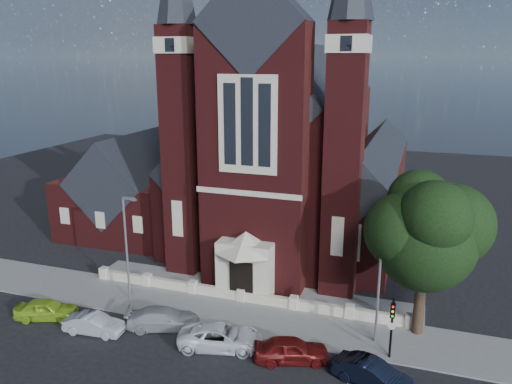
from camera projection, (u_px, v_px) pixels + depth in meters
ground at (274, 259)px, 44.99m from camera, size 120.00×120.00×0.00m
pavement_strip at (232, 314)px, 35.39m from camera, size 60.00×5.00×0.12m
forecourt_paving at (250, 290)px, 39.05m from camera, size 26.00×3.00×0.14m
forecourt_wall at (242, 301)px, 37.22m from camera, size 24.00×0.40×0.90m
church at (298, 154)px, 50.12m from camera, size 20.01×34.90×29.20m
parish_hall at (135, 193)px, 51.64m from camera, size 12.00×12.20×10.24m
street_tree at (428, 236)px, 30.78m from camera, size 6.40×6.60×10.70m
street_lamp_left at (127, 243)px, 36.18m from camera, size 1.16×0.22×8.09m
street_lamp_right at (381, 277)px, 30.61m from camera, size 1.16×0.22×8.09m
traffic_signal at (392, 321)px, 29.42m from camera, size 0.28×0.42×4.00m
car_lime_van at (46, 309)px, 34.58m from camera, size 4.54×2.95×1.44m
car_silver_a at (94, 324)px, 32.78m from camera, size 4.13×1.76×1.33m
car_silver_b at (164, 319)px, 33.37m from camera, size 5.29×3.52×1.42m
car_white_suv at (221, 337)px, 31.15m from camera, size 5.72×3.60×1.47m
car_dark_red at (291, 350)px, 29.73m from camera, size 4.82×3.14×1.52m
car_navy at (372, 373)px, 27.57m from camera, size 4.63×2.75×1.44m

